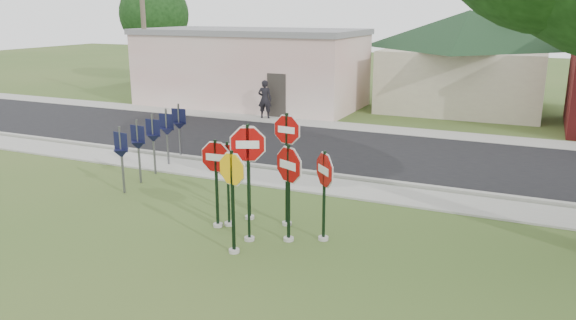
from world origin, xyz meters
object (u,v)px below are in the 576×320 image
at_px(stop_sign_yellow, 232,189).
at_px(pedestrian, 265,99).
at_px(utility_pole_near, 143,14).
at_px(stop_sign_center, 248,165).
at_px(stop_sign_left, 216,172).

relative_size(stop_sign_yellow, pedestrian, 1.30).
height_order(utility_pole_near, pedestrian, utility_pole_near).
bearing_deg(stop_sign_center, pedestrian, 115.29).
relative_size(stop_sign_yellow, utility_pole_near, 0.26).
xyz_separation_m(stop_sign_yellow, utility_pole_near, (-14.03, 15.02, 3.49)).
bearing_deg(pedestrian, stop_sign_left, 99.81).
xyz_separation_m(stop_sign_center, stop_sign_yellow, (0.01, -0.74, -0.35)).
bearing_deg(stop_sign_left, pedestrian, 111.94).
bearing_deg(stop_sign_yellow, stop_sign_left, 133.87).
bearing_deg(utility_pole_near, pedestrian, -5.40).
xyz_separation_m(stop_sign_left, pedestrian, (-5.28, 13.12, -0.42)).
bearing_deg(utility_pole_near, stop_sign_center, -45.53).
distance_m(stop_sign_yellow, stop_sign_left, 1.64).
distance_m(stop_sign_center, stop_sign_left, 1.27).
xyz_separation_m(stop_sign_yellow, stop_sign_left, (-1.13, 1.18, -0.06)).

